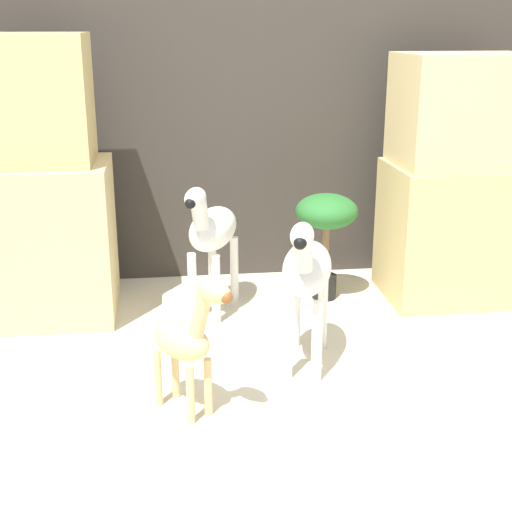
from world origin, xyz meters
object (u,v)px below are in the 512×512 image
at_px(zebra_right, 306,272).
at_px(potted_palm_front, 326,220).
at_px(zebra_left, 212,232).
at_px(giraffe_figurine, 187,336).

relative_size(zebra_right, potted_palm_front, 1.22).
height_order(zebra_left, giraffe_figurine, zebra_left).
xyz_separation_m(zebra_right, potted_palm_front, (0.24, 0.71, 0.01)).
height_order(zebra_left, potted_palm_front, zebra_left).
xyz_separation_m(giraffe_figurine, potted_palm_front, (0.71, 1.03, 0.11)).
relative_size(zebra_left, potted_palm_front, 1.22).
bearing_deg(zebra_right, potted_palm_front, 71.60).
bearing_deg(giraffe_figurine, zebra_left, 80.94).
bearing_deg(giraffe_figurine, potted_palm_front, 55.38).
distance_m(giraffe_figurine, potted_palm_front, 1.25).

